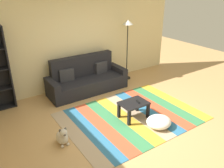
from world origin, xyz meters
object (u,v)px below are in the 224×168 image
coffee_table (134,106)px  dog (62,137)px  couch (87,80)px  pouf (159,122)px  standing_lamp (128,30)px  tv_remote (138,101)px

coffee_table → dog: 1.75m
couch → dog: bearing=-129.4°
pouf → coffee_table: bearing=111.2°
pouf → dog: (-1.97, 0.63, 0.03)m
dog → coffee_table: bearing=-1.0°
couch → standing_lamp: 1.95m
coffee_table → pouf: 0.67m
pouf → dog: dog is taller
couch → standing_lamp: (1.52, 0.10, 1.23)m
couch → coffee_table: couch is taller
couch → tv_remote: bearing=-81.5°
dog → standing_lamp: (3.07, 1.98, 1.41)m
coffee_table → standing_lamp: 2.71m
couch → coffee_table: 1.93m
coffee_table → couch: bearing=95.7°
couch → standing_lamp: size_ratio=1.20×
dog → tv_remote: bearing=-2.0°
coffee_table → standing_lamp: (1.32, 2.01, 1.24)m
dog → pouf: bearing=-17.6°
pouf → tv_remote: 0.65m
standing_lamp → tv_remote: 2.65m
coffee_table → pouf: bearing=-68.8°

